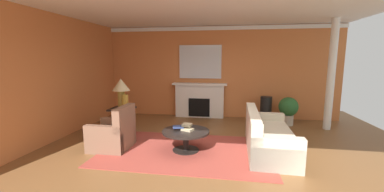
{
  "coord_description": "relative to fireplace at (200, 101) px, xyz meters",
  "views": [
    {
      "loc": [
        0.49,
        -4.91,
        1.94
      ],
      "look_at": [
        -0.47,
        1.08,
        1.0
      ],
      "focal_mm": 22.42,
      "sensor_mm": 36.0,
      "label": 1
    }
  ],
  "objects": [
    {
      "name": "vase_tall_corner",
      "position": [
        2.11,
        -0.3,
        -0.15
      ],
      "size": [
        0.35,
        0.35,
        0.8
      ],
      "primitive_type": "cylinder",
      "color": "black",
      "rests_on": "ground_plane"
    },
    {
      "name": "side_table",
      "position": [
        -1.72,
        -2.21,
        -0.15
      ],
      "size": [
        0.56,
        0.56,
        0.7
      ],
      "color": "black",
      "rests_on": "ground_plane"
    },
    {
      "name": "book_red_cover",
      "position": [
        0.14,
        -3.06,
        -0.07
      ],
      "size": [
        0.28,
        0.24,
        0.05
      ],
      "primitive_type": "cube",
      "rotation": [
        0.0,
        0.0,
        -0.38
      ],
      "color": "tan",
      "rests_on": "coffee_table"
    },
    {
      "name": "potted_plant",
      "position": [
        2.71,
        -0.56,
        -0.05
      ],
      "size": [
        0.56,
        0.56,
        0.83
      ],
      "color": "#BCB29E",
      "rests_on": "ground_plane"
    },
    {
      "name": "wall_fireplace",
      "position": [
        0.51,
        0.21,
        0.95
      ],
      "size": [
        7.82,
        0.12,
        3.0
      ],
      "primitive_type": "cube",
      "color": "#CC723D",
      "rests_on": "ground_plane"
    },
    {
      "name": "mantel_mirror",
      "position": [
        0.0,
        0.12,
        1.3
      ],
      "size": [
        1.4,
        0.04,
        1.09
      ],
      "primitive_type": "cube",
      "color": "silver"
    },
    {
      "name": "vase_on_side_table",
      "position": [
        -1.57,
        -2.33,
        0.34
      ],
      "size": [
        0.15,
        0.15,
        0.36
      ],
      "primitive_type": "cylinder",
      "color": "#B7892D",
      "rests_on": "side_table"
    },
    {
      "name": "coffee_table",
      "position": [
        0.1,
        -3.06,
        -0.21
      ],
      "size": [
        1.0,
        1.0,
        0.45
      ],
      "color": "black",
      "rests_on": "ground_plane"
    },
    {
      "name": "ground_plane",
      "position": [
        0.51,
        -2.93,
        -0.55
      ],
      "size": [
        9.38,
        9.38,
        0.0
      ],
      "primitive_type": "plane",
      "color": "brown"
    },
    {
      "name": "armchair_near_window",
      "position": [
        -1.49,
        -3.16,
        -0.24
      ],
      "size": [
        0.8,
        0.8,
        0.95
      ],
      "color": "brown",
      "rests_on": "ground_plane"
    },
    {
      "name": "table_lamp",
      "position": [
        -1.72,
        -2.21,
        0.68
      ],
      "size": [
        0.44,
        0.44,
        0.75
      ],
      "color": "#B28E38",
      "rests_on": "side_table"
    },
    {
      "name": "crown_moulding",
      "position": [
        0.51,
        0.13,
        2.38
      ],
      "size": [
        7.82,
        0.08,
        0.12
      ],
      "primitive_type": "cube",
      "color": "white"
    },
    {
      "name": "fireplace",
      "position": [
        0.0,
        0.0,
        0.0
      ],
      "size": [
        1.8,
        0.35,
        1.15
      ],
      "color": "white",
      "rests_on": "ground_plane"
    },
    {
      "name": "book_small_novel",
      "position": [
        0.12,
        -2.99,
        0.01
      ],
      "size": [
        0.21,
        0.2,
        0.05
      ],
      "primitive_type": "cube",
      "rotation": [
        0.0,
        0.0,
        -0.15
      ],
      "color": "tan",
      "rests_on": "coffee_table"
    },
    {
      "name": "book_art_folio",
      "position": [
        -0.07,
        -3.03,
        -0.03
      ],
      "size": [
        0.27,
        0.24,
        0.03
      ],
      "primitive_type": "cube",
      "rotation": [
        0.0,
        0.0,
        0.28
      ],
      "color": "navy",
      "rests_on": "coffee_table"
    },
    {
      "name": "wall_window",
      "position": [
        -3.15,
        -2.63,
        0.95
      ],
      "size": [
        0.12,
        6.76,
        3.0
      ],
      "primitive_type": "cube",
      "color": "#CC723D",
      "rests_on": "ground_plane"
    },
    {
      "name": "sofa",
      "position": [
        1.8,
        -2.78,
        -0.25
      ],
      "size": [
        0.95,
        2.12,
        0.85
      ],
      "color": "beige",
      "rests_on": "ground_plane"
    },
    {
      "name": "area_rug",
      "position": [
        0.1,
        -3.06,
        -0.54
      ],
      "size": [
        3.53,
        2.23,
        0.01
      ],
      "primitive_type": "cube",
      "color": "#993D33",
      "rests_on": "ground_plane"
    },
    {
      "name": "ceiling_panel",
      "position": [
        0.51,
        -2.63,
        2.49
      ],
      "size": [
        7.82,
        6.76,
        0.06
      ],
      "primitive_type": "cube",
      "color": "white"
    },
    {
      "name": "column_white",
      "position": [
        3.69,
        -0.84,
        0.95
      ],
      "size": [
        0.2,
        0.2,
        3.0
      ],
      "primitive_type": "cylinder",
      "color": "white",
      "rests_on": "ground_plane"
    }
  ]
}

